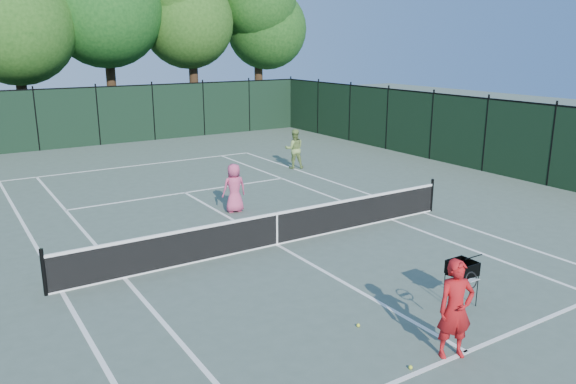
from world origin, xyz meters
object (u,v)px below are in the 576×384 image
loose_ball_midcourt (358,325)px  loose_ball_near_cart (411,367)px  coach (456,309)px  player_green (294,149)px  player_pink (234,188)px  ball_hopper (462,268)px

loose_ball_midcourt → loose_ball_near_cart: bearing=-96.5°
coach → player_green: (5.89, 14.07, -0.04)m
player_green → loose_ball_near_cart: (-6.80, -14.00, -0.81)m
player_pink → player_green: player_green is taller
coach → player_green: size_ratio=1.05×
ball_hopper → loose_ball_midcourt: bearing=152.5°
ball_hopper → loose_ball_midcourt: size_ratio=14.08×
player_pink → loose_ball_near_cart: 9.76m
player_green → loose_ball_near_cart: bearing=87.8°
loose_ball_near_cart → ball_hopper: bearing=25.1°
coach → loose_ball_near_cart: coach is taller
ball_hopper → loose_ball_near_cart: bearing=-173.1°
player_pink → player_green: size_ratio=0.93×
player_pink → loose_ball_near_cart: (-1.66, -9.59, -0.75)m
coach → player_pink: coach is taller
player_green → ball_hopper: size_ratio=1.76×
coach → loose_ball_near_cart: 1.24m
loose_ball_midcourt → ball_hopper: bearing=-9.3°
player_pink → ball_hopper: bearing=101.8°
loose_ball_near_cart → coach: bearing=-4.7°
coach → loose_ball_midcourt: 2.00m
player_pink → coach: bearing=91.3°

